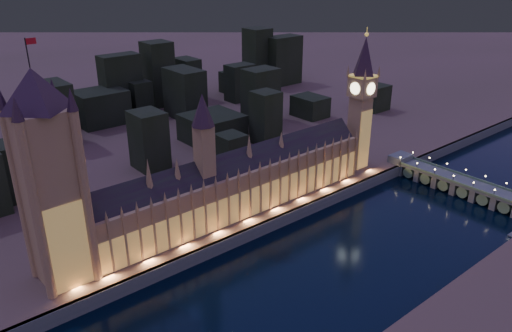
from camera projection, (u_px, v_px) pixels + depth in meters
ground_plane at (314, 264)px, 269.06m from camera, size 2000.00×2000.00×0.00m
north_bank at (19, 81)px, 634.69m from camera, size 2000.00×960.00×8.00m
embankment_wall at (265, 228)px, 296.44m from camera, size 2000.00×2.50×8.00m
palace_of_westminster at (233, 186)px, 297.94m from camera, size 202.00×21.67×78.00m
victoria_tower at (48, 171)px, 222.46m from camera, size 31.68×31.68×115.11m
elizabeth_tower at (362, 92)px, 351.17m from camera, size 18.00×18.00×100.93m
westminster_bridge at (459, 185)px, 346.67m from camera, size 16.85×113.00×15.90m
city_backdrop at (146, 102)px, 452.51m from camera, size 448.34×215.63×75.19m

